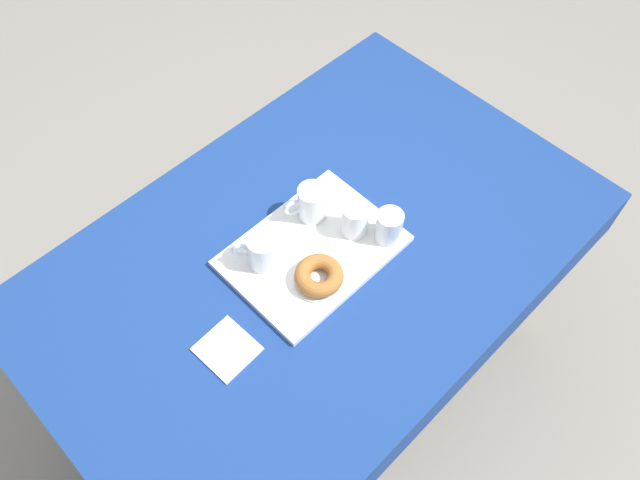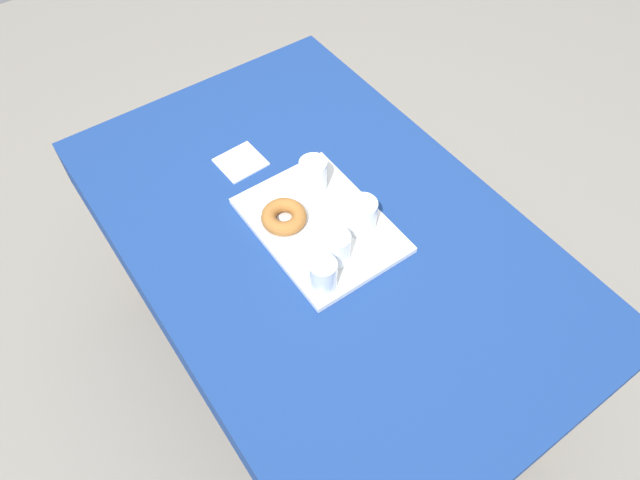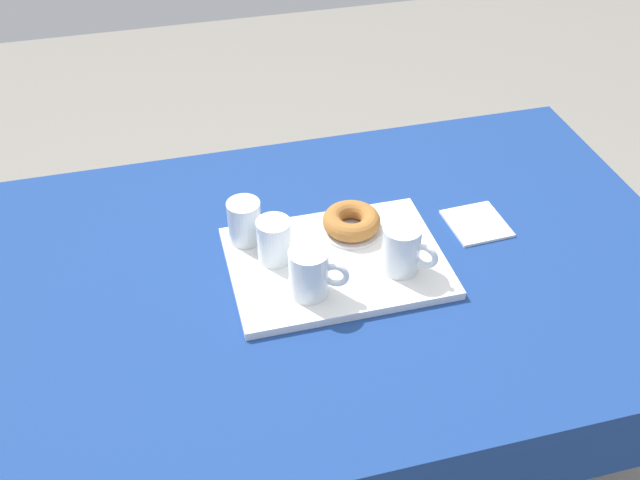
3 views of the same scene
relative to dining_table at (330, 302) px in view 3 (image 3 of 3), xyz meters
The scene contains 10 objects.
ground_plane 0.65m from the dining_table, ahead, with size 6.00×6.00×0.00m, color gray.
dining_table is the anchor object (origin of this frame).
serving_tray 0.11m from the dining_table, behind, with size 0.42×0.31×0.02m, color white.
tea_mug_left 0.19m from the dining_table, 52.44° to the left, with size 0.11×0.08×0.10m.
tea_mug_right 0.21m from the dining_table, 155.51° to the left, with size 0.10×0.09×0.10m.
water_glass_near 0.19m from the dining_table, 17.61° to the right, with size 0.07×0.07×0.09m.
water_glass_far 0.24m from the dining_table, 35.50° to the right, with size 0.07×0.07×0.09m.
donut_plate_left 0.16m from the dining_table, 130.58° to the right, with size 0.12×0.12×0.01m, color silver.
sugar_donut_left 0.18m from the dining_table, 130.58° to the right, with size 0.12×0.12×0.04m, color #A3662D.
paper_napkin 0.36m from the dining_table, behind, with size 0.12×0.12×0.01m, color white.
Camera 3 is at (0.30, 1.06, 1.73)m, focal length 41.68 mm.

